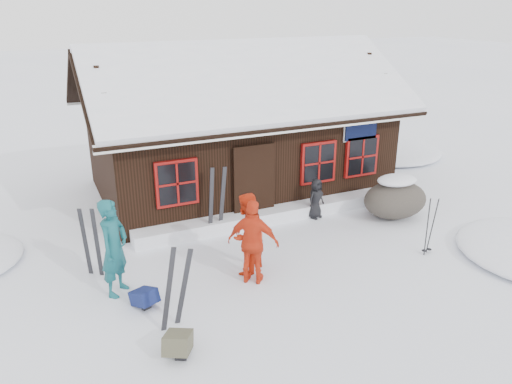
{
  "coord_description": "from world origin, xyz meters",
  "views": [
    {
      "loc": [
        -4.01,
        -8.46,
        5.35
      ],
      "look_at": [
        0.42,
        1.23,
        1.3
      ],
      "focal_mm": 35.0,
      "sensor_mm": 36.0,
      "label": 1
    }
  ],
  "objects_px": {
    "skier_orange_right": "(253,242)",
    "ski_pair_left": "(176,289)",
    "backpack_blue": "(145,300)",
    "backpack_olive": "(178,346)",
    "boulder": "(395,198)",
    "skier_crouched": "(316,198)",
    "skier_teal": "(114,248)",
    "skier_orange_left": "(246,234)",
    "ski_poles": "(430,227)"
  },
  "relations": [
    {
      "from": "skier_orange_right",
      "to": "ski_pair_left",
      "type": "height_order",
      "value": "skier_orange_right"
    },
    {
      "from": "ski_pair_left",
      "to": "backpack_olive",
      "type": "bearing_deg",
      "value": -98.37
    },
    {
      "from": "skier_crouched",
      "to": "backpack_blue",
      "type": "bearing_deg",
      "value": -177.47
    },
    {
      "from": "ski_poles",
      "to": "backpack_blue",
      "type": "height_order",
      "value": "ski_poles"
    },
    {
      "from": "skier_orange_left",
      "to": "ski_poles",
      "type": "height_order",
      "value": "skier_orange_left"
    },
    {
      "from": "boulder",
      "to": "skier_orange_left",
      "type": "bearing_deg",
      "value": -167.83
    },
    {
      "from": "skier_orange_left",
      "to": "ski_poles",
      "type": "bearing_deg",
      "value": 129.55
    },
    {
      "from": "skier_teal",
      "to": "skier_crouched",
      "type": "distance_m",
      "value": 5.66
    },
    {
      "from": "ski_pair_left",
      "to": "skier_orange_right",
      "type": "bearing_deg",
      "value": 31.4
    },
    {
      "from": "skier_crouched",
      "to": "ski_poles",
      "type": "relative_size",
      "value": 0.79
    },
    {
      "from": "skier_orange_left",
      "to": "backpack_olive",
      "type": "distance_m",
      "value": 2.98
    },
    {
      "from": "skier_crouched",
      "to": "backpack_blue",
      "type": "distance_m",
      "value": 5.55
    },
    {
      "from": "skier_orange_left",
      "to": "skier_crouched",
      "type": "bearing_deg",
      "value": 176.36
    },
    {
      "from": "skier_orange_left",
      "to": "skier_orange_right",
      "type": "bearing_deg",
      "value": 47.26
    },
    {
      "from": "skier_orange_left",
      "to": "backpack_blue",
      "type": "height_order",
      "value": "skier_orange_left"
    },
    {
      "from": "backpack_olive",
      "to": "skier_teal",
      "type": "bearing_deg",
      "value": 130.9
    },
    {
      "from": "skier_teal",
      "to": "ski_pair_left",
      "type": "xyz_separation_m",
      "value": [
        0.77,
        -1.54,
        -0.24
      ]
    },
    {
      "from": "ski_pair_left",
      "to": "ski_poles",
      "type": "height_order",
      "value": "ski_pair_left"
    },
    {
      "from": "ski_poles",
      "to": "boulder",
      "type": "bearing_deg",
      "value": 71.4
    },
    {
      "from": "skier_teal",
      "to": "boulder",
      "type": "distance_m",
      "value": 7.41
    },
    {
      "from": "skier_orange_right",
      "to": "skier_crouched",
      "type": "relative_size",
      "value": 1.64
    },
    {
      "from": "backpack_blue",
      "to": "backpack_olive",
      "type": "height_order",
      "value": "backpack_olive"
    },
    {
      "from": "skier_orange_right",
      "to": "ski_pair_left",
      "type": "xyz_separation_m",
      "value": [
        -1.82,
        -0.8,
        -0.15
      ]
    },
    {
      "from": "skier_orange_right",
      "to": "ski_poles",
      "type": "relative_size",
      "value": 1.29
    },
    {
      "from": "backpack_blue",
      "to": "boulder",
      "type": "bearing_deg",
      "value": -9.81
    },
    {
      "from": "ski_poles",
      "to": "backpack_blue",
      "type": "xyz_separation_m",
      "value": [
        -6.33,
        0.55,
        -0.52
      ]
    },
    {
      "from": "skier_crouched",
      "to": "boulder",
      "type": "distance_m",
      "value": 2.1
    },
    {
      "from": "backpack_blue",
      "to": "skier_orange_left",
      "type": "bearing_deg",
      "value": -11.13
    },
    {
      "from": "skier_crouched",
      "to": "boulder",
      "type": "relative_size",
      "value": 0.61
    },
    {
      "from": "skier_teal",
      "to": "ski_pair_left",
      "type": "relative_size",
      "value": 1.25
    },
    {
      "from": "ski_pair_left",
      "to": "backpack_olive",
      "type": "xyz_separation_m",
      "value": [
        -0.22,
        -0.76,
        -0.59
      ]
    },
    {
      "from": "skier_orange_left",
      "to": "backpack_olive",
      "type": "height_order",
      "value": "skier_orange_left"
    },
    {
      "from": "skier_teal",
      "to": "boulder",
      "type": "xyz_separation_m",
      "value": [
        7.36,
        0.73,
        -0.46
      ]
    },
    {
      "from": "skier_orange_right",
      "to": "ski_pair_left",
      "type": "distance_m",
      "value": 1.99
    },
    {
      "from": "boulder",
      "to": "backpack_blue",
      "type": "xyz_separation_m",
      "value": [
        -7.0,
        -1.43,
        -0.39
      ]
    },
    {
      "from": "skier_orange_right",
      "to": "backpack_blue",
      "type": "distance_m",
      "value": 2.35
    },
    {
      "from": "skier_orange_right",
      "to": "boulder",
      "type": "relative_size",
      "value": 1.01
    },
    {
      "from": "boulder",
      "to": "ski_pair_left",
      "type": "bearing_deg",
      "value": -161.02
    },
    {
      "from": "skier_teal",
      "to": "ski_pair_left",
      "type": "height_order",
      "value": "skier_teal"
    },
    {
      "from": "ski_pair_left",
      "to": "backpack_olive",
      "type": "distance_m",
      "value": 0.99
    },
    {
      "from": "backpack_blue",
      "to": "backpack_olive",
      "type": "distance_m",
      "value": 1.61
    },
    {
      "from": "boulder",
      "to": "backpack_blue",
      "type": "relative_size",
      "value": 3.58
    },
    {
      "from": "skier_orange_left",
      "to": "skier_crouched",
      "type": "distance_m",
      "value": 3.36
    },
    {
      "from": "skier_teal",
      "to": "skier_orange_right",
      "type": "bearing_deg",
      "value": -65.92
    },
    {
      "from": "boulder",
      "to": "backpack_olive",
      "type": "height_order",
      "value": "boulder"
    },
    {
      "from": "ski_poles",
      "to": "backpack_blue",
      "type": "relative_size",
      "value": 2.8
    },
    {
      "from": "ski_pair_left",
      "to": "ski_poles",
      "type": "distance_m",
      "value": 5.93
    },
    {
      "from": "skier_teal",
      "to": "ski_poles",
      "type": "distance_m",
      "value": 6.81
    },
    {
      "from": "skier_orange_left",
      "to": "ski_pair_left",
      "type": "xyz_separation_m",
      "value": [
        -1.86,
        -1.25,
        -0.14
      ]
    },
    {
      "from": "backpack_olive",
      "to": "ski_poles",
      "type": "bearing_deg",
      "value": 37.15
    }
  ]
}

